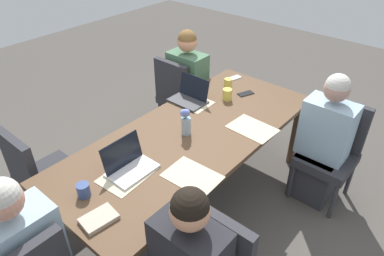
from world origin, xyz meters
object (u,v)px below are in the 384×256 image
Objects in this scene: person_far_left_far at (188,90)px; flower_vase at (186,120)px; chair_near_left_mid at (332,148)px; phone_silver at (234,78)px; chair_far_right_mid at (40,173)px; chair_far_left_far at (179,93)px; book_red_cover at (99,219)px; person_near_left_mid at (322,146)px; laptop_head_left_right_near at (129,165)px; coffee_mug_near_right at (227,94)px; dining_table at (192,140)px; coffee_mug_near_left at (83,190)px; coffee_mug_centre_left at (228,83)px; laptop_far_left_far at (190,97)px; phone_black at (246,94)px.

person_far_left_far reaches higher than flower_vase.
phone_silver is at bearing 82.86° from chair_near_left_mid.
person_far_left_far is at bearing -0.57° from chair_far_right_mid.
chair_far_left_far reaches higher than book_red_cover.
person_near_left_mid reaches higher than chair_far_right_mid.
laptop_head_left_right_near is 3.05× the size of coffee_mug_near_right.
coffee_mug_near_left is (-0.95, 0.07, 0.11)m from dining_table.
phone_silver is (0.27, -0.52, 0.25)m from chair_far_left_far.
chair_far_left_far and chair_far_right_mid have the same top height.
coffee_mug_near_left is at bearing -158.78° from person_far_left_far.
book_red_cover is (-1.02, -0.16, 0.08)m from dining_table.
coffee_mug_near_left is (-1.83, 0.90, 0.29)m from chair_near_left_mid.
laptop_head_left_right_near reaches higher than chair_near_left_mid.
coffee_mug_near_left is at bearing 177.43° from flower_vase.
coffee_mug_centre_left is 0.58× the size of phone_silver.
book_red_cover is (-1.90, 0.67, 0.26)m from chair_near_left_mid.
flower_vase reaches higher than chair_far_right_mid.
dining_table is at bearing -170.29° from coffee_mug_near_right.
person_far_left_far is 5.97× the size of book_red_cover.
chair_far_left_far is at bearing 91.85° from person_near_left_mid.
chair_far_right_mid reaches higher than coffee_mug_near_right.
laptop_far_left_far is 0.65m from phone_silver.
coffee_mug_near_left is (-0.04, -0.71, 0.29)m from chair_far_right_mid.
laptop_head_left_right_near is at bearing -176.99° from coffee_mug_near_right.
person_far_left_far is at bearing 72.17° from coffee_mug_near_right.
person_near_left_mid is at bearing -43.50° from flower_vase.
laptop_head_left_right_near is at bearing 176.15° from dining_table.
coffee_mug_centre_left reaches higher than phone_black.
coffee_mug_near_left is 1.77m from phone_black.
flower_vase reaches higher than chair_near_left_mid.
coffee_mug_near_right is at bearing 40.21° from phone_silver.
person_far_left_far is at bearing 42.74° from laptop_far_left_far.
flower_vase is 0.73× the size of laptop_far_left_far.
flower_vase is 0.86m from phone_black.
chair_near_left_mid is at bearing -41.91° from chair_far_right_mid.
chair_far_left_far is 0.79m from coffee_mug_near_right.
person_far_left_far is at bearing 34.29° from book_red_cover.
phone_silver is at bearing 17.22° from coffee_mug_centre_left.
laptop_far_left_far is (-0.45, -0.42, 0.26)m from person_far_left_far.
coffee_mug_near_right is (1.22, 0.06, 0.01)m from laptop_head_left_right_near.
chair_far_left_far is at bearing 1.47° from chair_far_right_mid.
laptop_head_left_right_near reaches higher than book_red_cover.
person_far_left_far is 1.63m from laptop_head_left_right_near.
laptop_head_left_right_near reaches higher than coffee_mug_near_right.
chair_far_right_mid is 1.84m from coffee_mug_centre_left.
flower_vase is 0.52m from laptop_far_left_far.
person_far_left_far is 0.77m from phone_black.
chair_far_right_mid is 1.90m from phone_black.
flower_vase is at bearing -142.65° from laptop_far_left_far.
chair_far_right_mid reaches higher than phone_silver.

